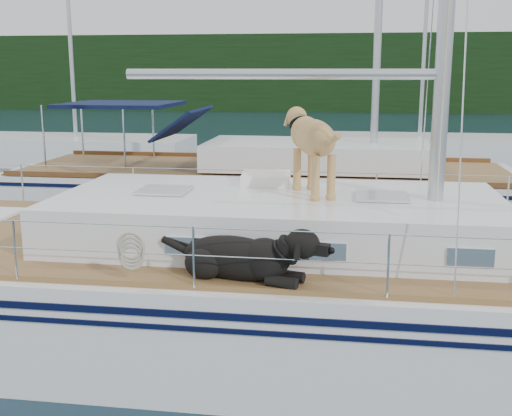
# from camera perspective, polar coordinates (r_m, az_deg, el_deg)

# --- Properties ---
(ground) EXTENTS (120.00, 120.00, 0.00)m
(ground) POSITION_cam_1_polar(r_m,az_deg,el_deg) (8.25, -3.72, -11.12)
(ground) COLOR black
(ground) RESTS_ON ground
(tree_line) EXTENTS (90.00, 3.00, 6.00)m
(tree_line) POSITION_cam_1_polar(r_m,az_deg,el_deg) (52.42, 6.93, 11.83)
(tree_line) COLOR black
(tree_line) RESTS_ON ground
(shore_bank) EXTENTS (92.00, 1.00, 1.20)m
(shore_bank) POSITION_cam_1_polar(r_m,az_deg,el_deg) (53.68, 6.90, 9.27)
(shore_bank) COLOR #595147
(shore_bank) RESTS_ON ground
(main_sailboat) EXTENTS (12.00, 3.80, 14.01)m
(main_sailboat) POSITION_cam_1_polar(r_m,az_deg,el_deg) (7.97, -3.07, -6.68)
(main_sailboat) COLOR white
(main_sailboat) RESTS_ON ground
(neighbor_sailboat) EXTENTS (11.00, 3.50, 13.30)m
(neighbor_sailboat) POSITION_cam_1_polar(r_m,az_deg,el_deg) (14.27, 1.03, 1.56)
(neighbor_sailboat) COLOR white
(neighbor_sailboat) RESTS_ON ground
(bg_boat_west) EXTENTS (8.00, 3.00, 11.65)m
(bg_boat_west) POSITION_cam_1_polar(r_m,az_deg,el_deg) (23.63, -15.64, 4.91)
(bg_boat_west) COLOR white
(bg_boat_west) RESTS_ON ground
(bg_boat_center) EXTENTS (7.20, 3.00, 11.65)m
(bg_boat_center) POSITION_cam_1_polar(r_m,az_deg,el_deg) (23.68, 14.28, 5.01)
(bg_boat_center) COLOR white
(bg_boat_center) RESTS_ON ground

